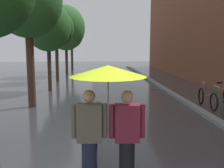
{
  "coord_description": "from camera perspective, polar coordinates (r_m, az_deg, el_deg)",
  "views": [
    {
      "loc": [
        -0.56,
        -3.2,
        2.37
      ],
      "look_at": [
        -0.16,
        3.74,
        1.35
      ],
      "focal_mm": 40.09,
      "sensor_mm": 36.0,
      "label": 1
    }
  ],
  "objects": [
    {
      "name": "street_tree_3",
      "position": [
        18.0,
        -12.65,
        12.22
      ],
      "size": [
        2.44,
        2.44,
        4.97
      ],
      "color": "#473323",
      "rests_on": "ground"
    },
    {
      "name": "couple_under_umbrella",
      "position": [
        4.06,
        -0.9,
        -4.79
      ],
      "size": [
        1.23,
        1.23,
        2.09
      ],
      "color": "#1E233D",
      "rests_on": "ground"
    },
    {
      "name": "street_tree_1",
      "position": [
        10.49,
        -18.69,
        17.33
      ],
      "size": [
        2.62,
        2.62,
        5.52
      ],
      "color": "#473323",
      "rests_on": "ground"
    },
    {
      "name": "parked_bicycle_4",
      "position": [
        11.24,
        22.15,
        -2.5
      ],
      "size": [
        1.17,
        0.85,
        0.96
      ],
      "color": "black",
      "rests_on": "ground"
    },
    {
      "name": "street_tree_2",
      "position": [
        14.06,
        -14.4,
        12.63
      ],
      "size": [
        2.41,
        2.41,
        4.85
      ],
      "color": "#473323",
      "rests_on": "ground"
    },
    {
      "name": "street_tree_4",
      "position": [
        21.59,
        -10.5,
        12.46
      ],
      "size": [
        3.18,
        3.18,
        5.85
      ],
      "color": "#473323",
      "rests_on": "ground"
    },
    {
      "name": "street_tree_5",
      "position": [
        25.4,
        -9.21,
        10.89
      ],
      "size": [
        2.21,
        2.21,
        4.85
      ],
      "color": "#473323",
      "rests_on": "ground"
    },
    {
      "name": "kerb_strip",
      "position": [
        13.92,
        12.39,
        -1.41
      ],
      "size": [
        0.3,
        36.0,
        0.12
      ],
      "primitive_type": "cube",
      "color": "slate",
      "rests_on": "ground"
    }
  ]
}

